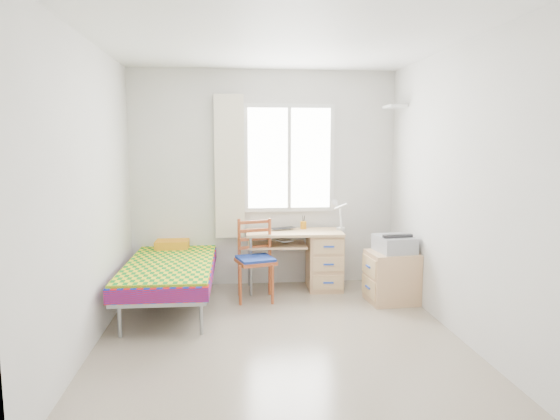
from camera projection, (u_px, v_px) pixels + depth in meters
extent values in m
plane|color=#BCAD93|center=(279.00, 336.00, 4.50)|extent=(3.50, 3.50, 0.00)
plane|color=white|center=(279.00, 38.00, 4.16)|extent=(3.50, 3.50, 0.00)
plane|color=silver|center=(264.00, 179.00, 6.05)|extent=(3.20, 0.00, 3.20)
plane|color=silver|center=(89.00, 195.00, 4.17)|extent=(0.00, 3.50, 3.50)
plane|color=silver|center=(455.00, 191.00, 4.49)|extent=(0.00, 3.50, 3.50)
cube|color=white|center=(289.00, 158.00, 6.03)|extent=(1.10, 0.04, 1.30)
cube|color=white|center=(289.00, 158.00, 6.02)|extent=(1.00, 0.02, 1.20)
cube|color=white|center=(289.00, 158.00, 6.02)|extent=(0.04, 0.02, 1.20)
cube|color=beige|center=(230.00, 167.00, 5.92)|extent=(0.35, 0.05, 1.70)
cube|color=white|center=(395.00, 107.00, 5.75)|extent=(0.20, 0.32, 0.03)
cube|color=gray|center=(171.00, 276.00, 5.32)|extent=(0.90, 1.93, 0.06)
cube|color=red|center=(171.00, 269.00, 5.31)|extent=(0.94, 1.95, 0.13)
cube|color=yellow|center=(170.00, 262.00, 5.28)|extent=(0.91, 1.83, 0.03)
cube|color=tan|center=(179.00, 237.00, 6.20)|extent=(0.92, 0.06, 0.53)
cube|color=orange|center=(172.00, 244.00, 5.94)|extent=(0.39, 0.33, 0.10)
cylinder|color=gray|center=(120.00, 321.00, 4.46)|extent=(0.04, 0.04, 0.31)
cylinder|color=gray|center=(209.00, 270.00, 6.23)|extent=(0.04, 0.04, 0.31)
cube|color=tan|center=(294.00, 232.00, 5.87)|extent=(1.15, 0.56, 0.03)
cube|color=tan|center=(324.00, 261.00, 5.96)|extent=(0.41, 0.51, 0.67)
cube|color=tan|center=(277.00, 245.00, 5.87)|extent=(0.70, 0.50, 0.02)
cylinder|color=gray|center=(251.00, 267.00, 5.66)|extent=(0.03, 0.03, 0.67)
cylinder|color=gray|center=(249.00, 259.00, 6.07)|extent=(0.03, 0.03, 0.67)
cube|color=#97481D|center=(255.00, 261.00, 5.51)|extent=(0.47, 0.47, 0.04)
cube|color=navy|center=(255.00, 259.00, 5.50)|extent=(0.45, 0.45, 0.04)
cube|color=#97481D|center=(254.00, 235.00, 5.64)|extent=(0.34, 0.12, 0.39)
cylinder|color=#97481D|center=(240.00, 285.00, 5.35)|extent=(0.03, 0.03, 0.43)
cylinder|color=#97481D|center=(270.00, 257.00, 5.69)|extent=(0.04, 0.04, 0.89)
cube|color=tan|center=(392.00, 277.00, 5.45)|extent=(0.53, 0.49, 0.56)
cube|color=tan|center=(369.00, 266.00, 5.41)|extent=(0.04, 0.41, 0.20)
cube|color=tan|center=(369.00, 287.00, 5.44)|extent=(0.04, 0.41, 0.20)
cube|color=#A6A8AE|center=(394.00, 244.00, 5.43)|extent=(0.41, 0.46, 0.17)
cube|color=black|center=(395.00, 236.00, 5.42)|extent=(0.33, 0.38, 0.02)
imported|color=black|center=(284.00, 229.00, 5.93)|extent=(0.35, 0.29, 0.02)
cylinder|color=orange|center=(303.00, 225.00, 6.03)|extent=(0.08, 0.08, 0.09)
cylinder|color=white|center=(340.00, 229.00, 5.96)|extent=(0.10, 0.10, 0.03)
cylinder|color=white|center=(341.00, 217.00, 5.94)|extent=(0.02, 0.12, 0.27)
cylinder|color=white|center=(341.00, 206.00, 5.84)|extent=(0.13, 0.23, 0.11)
cone|color=white|center=(336.00, 205.00, 5.73)|extent=(0.14, 0.15, 0.13)
imported|color=gray|center=(277.00, 241.00, 5.87)|extent=(0.24, 0.27, 0.02)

